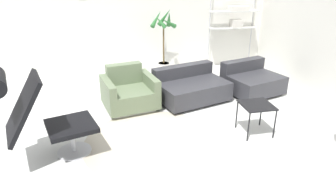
{
  "coord_description": "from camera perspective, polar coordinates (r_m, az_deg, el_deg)",
  "views": [
    {
      "loc": [
        -0.67,
        -3.81,
        2.24
      ],
      "look_at": [
        0.16,
        0.19,
        0.55
      ],
      "focal_mm": 32.0,
      "sensor_mm": 36.0,
      "label": 1
    }
  ],
  "objects": [
    {
      "name": "lounge_chair",
      "position": [
        3.87,
        -24.24,
        -2.61
      ],
      "size": [
        1.23,
        0.88,
        1.22
      ],
      "rotation": [
        0.0,
        0.0,
        -1.27
      ],
      "color": "#BCBCC1",
      "rests_on": "ground_plane"
    },
    {
      "name": "ground_plane",
      "position": [
        4.47,
        -1.55,
        -7.61
      ],
      "size": [
        12.0,
        12.0,
        0.0
      ],
      "primitive_type": "plane",
      "color": "silver"
    },
    {
      "name": "couch_second",
      "position": [
        6.05,
        15.61,
        2.21
      ],
      "size": [
        1.18,
        1.1,
        0.6
      ],
      "rotation": [
        0.0,
        0.0,
        3.44
      ],
      "color": "black",
      "rests_on": "ground_plane"
    },
    {
      "name": "armchair_red",
      "position": [
        5.23,
        -7.42,
        0.12
      ],
      "size": [
        1.0,
        0.95,
        0.72
      ],
      "rotation": [
        0.0,
        0.0,
        3.35
      ],
      "color": "silver",
      "rests_on": "ground_plane"
    },
    {
      "name": "round_rug",
      "position": [
        4.27,
        -2.89,
        -9.14
      ],
      "size": [
        1.94,
        1.94,
        0.01
      ],
      "color": "#BCB29E",
      "rests_on": "ground_plane"
    },
    {
      "name": "side_table",
      "position": [
        4.48,
        16.52,
        -2.57
      ],
      "size": [
        0.44,
        0.44,
        0.46
      ],
      "color": "black",
      "rests_on": "ground_plane"
    },
    {
      "name": "couch_low",
      "position": [
        5.51,
        4.34,
        1.0
      ],
      "size": [
        1.42,
        1.17,
        0.6
      ],
      "rotation": [
        0.0,
        0.0,
        3.44
      ],
      "color": "black",
      "rests_on": "ground_plane"
    },
    {
      "name": "wall_back",
      "position": [
        7.06,
        -6.46,
        15.51
      ],
      "size": [
        12.0,
        0.09,
        2.8
      ],
      "color": "silver",
      "rests_on": "ground_plane"
    },
    {
      "name": "shelf_unit",
      "position": [
        7.41,
        12.72,
        13.88
      ],
      "size": [
        1.15,
        0.28,
        1.97
      ],
      "color": "#BCBCC1",
      "rests_on": "ground_plane"
    },
    {
      "name": "potted_plant",
      "position": [
        6.79,
        -0.81,
        9.04
      ],
      "size": [
        0.59,
        0.6,
        1.48
      ],
      "color": "silver",
      "rests_on": "ground_plane"
    }
  ]
}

